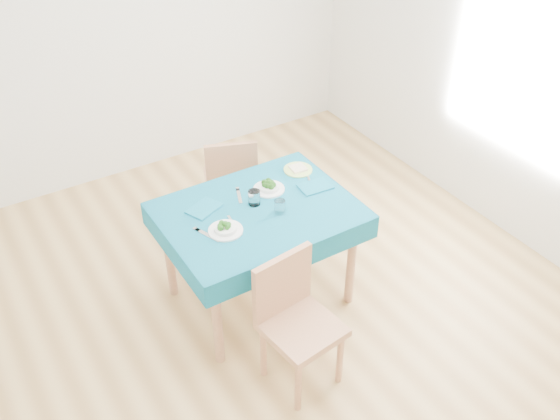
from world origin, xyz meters
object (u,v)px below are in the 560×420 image
chair_near (302,319)px  bowl_near (225,227)px  side_plate (298,170)px  table (259,255)px  chair_far (230,175)px  bowl_far (269,186)px

chair_near → bowl_near: 0.73m
chair_near → side_plate: chair_near is taller
table → chair_far: size_ratio=1.27×
bowl_far → bowl_near: bearing=-151.8°
chair_near → chair_far: 1.63m
table → chair_near: size_ratio=1.20×
chair_near → bowl_far: chair_near is taller
chair_near → chair_far: chair_near is taller
chair_far → bowl_near: chair_far is taller
bowl_near → chair_far: bearing=61.2°
table → bowl_far: (0.17, 0.16, 0.41)m
table → bowl_near: (-0.28, -0.09, 0.41)m
table → chair_far: 0.88m
table → side_plate: side_plate is taller
chair_near → side_plate: (0.62, 1.00, 0.26)m
table → bowl_far: 0.47m
table → bowl_near: size_ratio=5.70×
chair_far → bowl_far: 0.76m
table → bowl_near: 0.50m
chair_far → bowl_near: 1.10m
chair_near → side_plate: 1.20m
chair_far → side_plate: 0.69m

